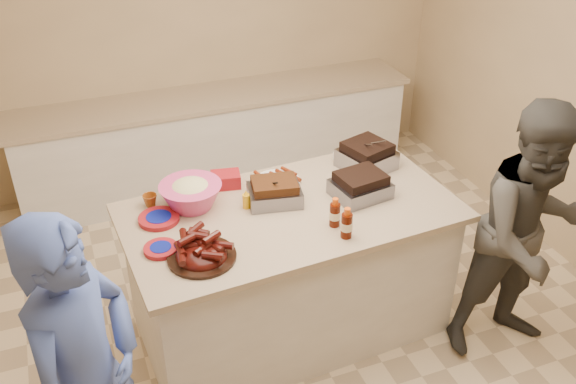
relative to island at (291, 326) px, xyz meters
name	(u,v)px	position (x,y,z in m)	size (l,w,h in m)	color
room	(308,335)	(0.08, -0.13, 0.00)	(4.50, 5.00, 2.70)	tan
back_counter	(217,140)	(0.08, 2.07, 0.45)	(3.60, 0.64, 0.90)	silver
island	(291,326)	(0.00, 0.00, 0.00)	(2.05, 1.08, 0.97)	silver
rib_platter	(202,258)	(-0.64, -0.28, 0.97)	(0.39, 0.39, 0.15)	#460E09
pulled_pork_tray	(275,202)	(-0.06, 0.12, 0.97)	(0.33, 0.25, 0.10)	#47230F
brisket_tray	(360,196)	(0.47, -0.01, 0.97)	(0.33, 0.28, 0.10)	black
roasting_pan	(366,167)	(0.67, 0.31, 0.97)	(0.32, 0.32, 0.13)	gray
coleslaw_bowl	(192,206)	(-0.56, 0.26, 0.97)	(0.39, 0.39, 0.27)	#CC3E77
sausage_plate	(277,182)	(0.04, 0.34, 0.97)	(0.30, 0.30, 0.05)	silver
mac_cheese_dish	(358,160)	(0.67, 0.42, 0.97)	(0.28, 0.21, 0.08)	orange
bbq_bottle_a	(334,225)	(0.18, -0.25, 0.97)	(0.06, 0.06, 0.19)	#3C0D02
bbq_bottle_b	(346,237)	(0.19, -0.38, 0.97)	(0.07, 0.07, 0.20)	#3C0D02
mustard_bottle	(247,208)	(-0.25, 0.12, 0.97)	(0.05, 0.05, 0.13)	gold
sauce_bowl	(263,198)	(-0.12, 0.19, 0.97)	(0.12, 0.04, 0.12)	silver
plate_stack_large	(159,221)	(-0.78, 0.17, 0.97)	(0.25, 0.25, 0.03)	maroon
plate_stack_small	(161,251)	(-0.83, -0.13, 0.97)	(0.19, 0.19, 0.03)	maroon
plastic_cup	(151,206)	(-0.80, 0.35, 0.97)	(0.09, 0.08, 0.09)	brown
basket_stack	(226,186)	(-0.29, 0.42, 0.97)	(0.19, 0.14, 0.09)	maroon
guest_gray	(505,338)	(1.32, -0.64, 0.00)	(0.84, 1.74, 0.66)	#45433E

